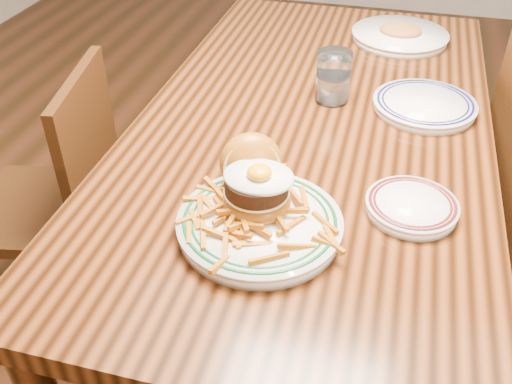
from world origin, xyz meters
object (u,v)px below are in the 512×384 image
(chair_left, at_px, (62,198))
(side_plate, at_px, (412,206))
(table, at_px, (312,148))
(main_plate, at_px, (258,209))

(chair_left, distance_m, side_plate, 1.02)
(table, relative_size, main_plate, 4.86)
(table, relative_size, chair_left, 1.93)
(main_plate, relative_size, side_plate, 1.83)
(chair_left, bearing_deg, side_plate, -23.38)
(main_plate, height_order, side_plate, main_plate)
(side_plate, bearing_deg, table, 122.15)
(table, distance_m, main_plate, 0.45)
(table, xyz_separation_m, side_plate, (0.25, -0.31, 0.10))
(main_plate, bearing_deg, chair_left, 131.22)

